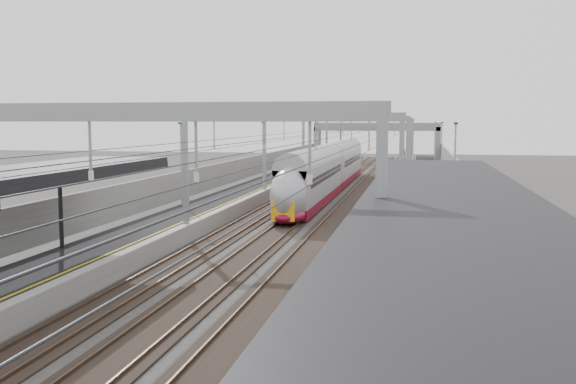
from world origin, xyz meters
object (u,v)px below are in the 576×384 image
at_px(train, 327,174).
at_px(bench, 440,253).
at_px(overbridge, 376,132).
at_px(signal_green, 325,156).

bearing_deg(train, bench, -74.45).
relative_size(train, bench, 23.78).
bearing_deg(overbridge, bench, -84.59).
bearing_deg(overbridge, train, -91.66).
bearing_deg(bench, signal_green, 102.73).
height_order(train, bench, train).
xyz_separation_m(overbridge, signal_green, (-5.20, -27.25, -2.89)).
xyz_separation_m(overbridge, train, (-1.50, -51.70, -3.36)).
relative_size(overbridge, signal_green, 6.33).
bearing_deg(signal_green, overbridge, 79.19).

